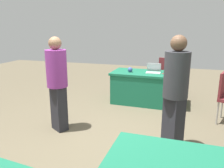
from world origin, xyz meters
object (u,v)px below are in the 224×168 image
Objects in this scene: table_foreground at (147,88)px; person_presenter at (57,80)px; laptop_silver at (153,71)px; yarn_ball at (130,70)px; person_attendee_standing at (175,89)px; chair_tucked_right at (168,73)px; scissors_red at (166,73)px.

table_foreground is 1.04× the size of person_presenter.
laptop_silver is 2.90× the size of yarn_ball.
laptop_silver is (-0.12, -0.01, 0.40)m from table_foreground.
yarn_ball is at bearing 165.99° from person_attendee_standing.
chair_tucked_right is at bearing -90.28° from person_presenter.
person_presenter is at bearing 8.30° from scissors_red.
person_presenter reaches higher than table_foreground.
person_attendee_standing is 14.57× the size of yarn_ball.
person_attendee_standing is (-0.25, 2.79, 0.34)m from chair_tucked_right.
person_presenter is at bearing 56.32° from table_foreground.
table_foreground is at bearing 155.23° from person_attendee_standing.
table_foreground is 14.69× the size of yarn_ball.
person_presenter is 4.86× the size of laptop_silver.
chair_tucked_right reaches higher than laptop_silver.
person_attendee_standing is 2.17m from yarn_ball.
chair_tucked_right is 5.44× the size of scissors_red.
person_presenter is 1.90m from person_attendee_standing.
laptop_silver is at bearing 151.90° from person_attendee_standing.
chair_tucked_right is 0.60× the size of person_attendee_standing.
table_foreground is 9.20× the size of scissors_red.
chair_tucked_right is 0.89m from laptop_silver.
laptop_silver is at bearing -94.81° from person_presenter.
person_attendee_standing reaches higher than table_foreground.
chair_tucked_right is 8.69× the size of yarn_ball.
chair_tucked_right is 0.85m from scissors_red.
person_attendee_standing reaches higher than laptop_silver.
person_presenter is 2.31m from laptop_silver.
person_presenter reaches higher than scissors_red.
person_attendee_standing is at bearing 108.52° from table_foreground.
chair_tucked_right is 2.82m from person_attendee_standing.
person_attendee_standing reaches higher than yarn_ball.
table_foreground is 1.69× the size of chair_tucked_right.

